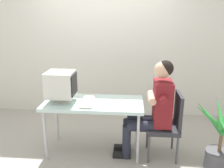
{
  "coord_description": "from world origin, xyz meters",
  "views": [
    {
      "loc": [
        0.49,
        -2.87,
        1.84
      ],
      "look_at": [
        0.25,
        0.0,
        0.98
      ],
      "focal_mm": 37.62,
      "sensor_mm": 36.0,
      "label": 1
    }
  ],
  "objects_px": {
    "person_seated": "(153,107)",
    "potted_plant": "(221,140)",
    "desk": "(93,106)",
    "crt_monitor": "(61,85)",
    "office_chair": "(168,122)",
    "keyboard": "(88,101)"
  },
  "relations": [
    {
      "from": "person_seated",
      "to": "potted_plant",
      "type": "distance_m",
      "value": 0.89
    },
    {
      "from": "desk",
      "to": "person_seated",
      "type": "xyz_separation_m",
      "value": [
        0.78,
        -0.04,
        0.03
      ]
    },
    {
      "from": "crt_monitor",
      "to": "person_seated",
      "type": "relative_size",
      "value": 0.31
    },
    {
      "from": "potted_plant",
      "to": "desk",
      "type": "bearing_deg",
      "value": 170.11
    },
    {
      "from": "desk",
      "to": "office_chair",
      "type": "bearing_deg",
      "value": -2.53
    },
    {
      "from": "office_chair",
      "to": "person_seated",
      "type": "height_order",
      "value": "person_seated"
    },
    {
      "from": "desk",
      "to": "potted_plant",
      "type": "relative_size",
      "value": 1.5
    },
    {
      "from": "office_chair",
      "to": "potted_plant",
      "type": "relative_size",
      "value": 1.02
    },
    {
      "from": "keyboard",
      "to": "potted_plant",
      "type": "distance_m",
      "value": 1.7
    },
    {
      "from": "keyboard",
      "to": "person_seated",
      "type": "distance_m",
      "value": 0.85
    },
    {
      "from": "office_chair",
      "to": "person_seated",
      "type": "distance_m",
      "value": 0.29
    },
    {
      "from": "crt_monitor",
      "to": "person_seated",
      "type": "distance_m",
      "value": 1.22
    },
    {
      "from": "crt_monitor",
      "to": "keyboard",
      "type": "distance_m",
      "value": 0.41
    },
    {
      "from": "crt_monitor",
      "to": "keyboard",
      "type": "xyz_separation_m",
      "value": [
        0.35,
        0.0,
        -0.22
      ]
    },
    {
      "from": "keyboard",
      "to": "office_chair",
      "type": "bearing_deg",
      "value": -0.51
    },
    {
      "from": "crt_monitor",
      "to": "office_chair",
      "type": "height_order",
      "value": "crt_monitor"
    },
    {
      "from": "crt_monitor",
      "to": "person_seated",
      "type": "bearing_deg",
      "value": -0.4
    },
    {
      "from": "desk",
      "to": "crt_monitor",
      "type": "bearing_deg",
      "value": -175.19
    },
    {
      "from": "desk",
      "to": "person_seated",
      "type": "relative_size",
      "value": 1.0
    },
    {
      "from": "crt_monitor",
      "to": "office_chair",
      "type": "xyz_separation_m",
      "value": [
        1.39,
        -0.01,
        -0.47
      ]
    },
    {
      "from": "potted_plant",
      "to": "keyboard",
      "type": "bearing_deg",
      "value": 171.65
    },
    {
      "from": "keyboard",
      "to": "office_chair",
      "type": "relative_size",
      "value": 0.52
    }
  ]
}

